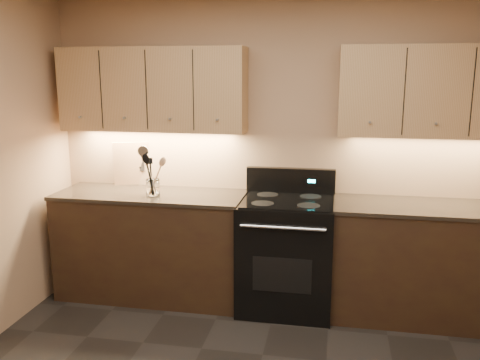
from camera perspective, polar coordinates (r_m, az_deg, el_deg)
wall_back at (r=4.39m, az=4.79°, el=3.52°), size 4.00×0.04×2.60m
counter_left at (r=4.55m, az=-9.84°, el=-7.14°), size 1.62×0.62×0.93m
counter_right at (r=4.34m, az=20.00°, el=-8.66°), size 1.46×0.62×0.93m
stove at (r=4.27m, az=5.22°, el=-8.10°), size 0.76×0.68×1.14m
upper_cab_left at (r=4.44m, az=-9.78°, el=9.98°), size 1.60×0.30×0.70m
upper_cab_right at (r=4.23m, az=21.00°, el=9.26°), size 1.44×0.30×0.70m
outlet_plate at (r=4.72m, az=-11.16°, el=1.73°), size 0.08×0.01×0.12m
utensil_crock at (r=4.32m, az=-9.75°, el=-0.88°), size 0.15×0.15×0.14m
cutting_board at (r=4.73m, az=-12.12°, el=1.81°), size 0.32×0.16×0.40m
wooden_spoon at (r=4.29m, az=-10.16°, el=0.55°), size 0.18×0.14×0.32m
black_spoon at (r=4.30m, az=-9.78°, el=0.82°), size 0.09×0.15×0.36m
black_turner at (r=4.27m, az=-9.86°, el=0.47°), size 0.13×0.14×0.33m
steel_spatula at (r=4.29m, az=-9.48°, el=0.87°), size 0.19×0.12×0.38m
steel_skimmer at (r=4.26m, az=-9.47°, el=1.04°), size 0.20×0.13×0.41m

